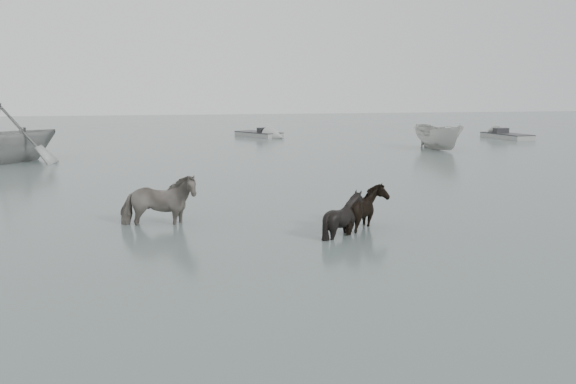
% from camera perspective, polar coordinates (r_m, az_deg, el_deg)
% --- Properties ---
extents(ground, '(140.00, 140.00, 0.00)m').
position_cam_1_polar(ground, '(14.22, 2.73, -4.35)').
color(ground, '#52615D').
rests_on(ground, ground).
extents(pony_pinto, '(2.18, 1.17, 1.77)m').
position_cam_1_polar(pony_pinto, '(15.39, -13.09, -0.10)').
color(pony_pinto, black).
rests_on(pony_pinto, ground).
extents(pony_dark, '(1.60, 1.73, 1.45)m').
position_cam_1_polar(pony_dark, '(14.73, 8.15, -1.04)').
color(pony_dark, black).
rests_on(pony_dark, ground).
extents(pony_black, '(1.42, 1.28, 1.45)m').
position_cam_1_polar(pony_black, '(14.12, 5.68, -1.46)').
color(pony_black, black).
rests_on(pony_black, ground).
extents(rowboat_trail, '(7.59, 7.74, 3.09)m').
position_cam_1_polar(rowboat_trail, '(31.54, -26.46, 5.55)').
color(rowboat_trail, '#949694').
rests_on(rowboat_trail, ground).
extents(boat_small, '(2.04, 4.59, 1.73)m').
position_cam_1_polar(boat_small, '(35.45, 15.04, 5.58)').
color(boat_small, '#B8B8B3').
rests_on(boat_small, ground).
extents(skiff_port, '(2.20, 5.88, 0.75)m').
position_cam_1_polar(skiff_port, '(45.02, 21.36, 5.55)').
color(skiff_port, gray).
rests_on(skiff_port, ground).
extents(skiff_mid, '(4.23, 5.64, 0.75)m').
position_cam_1_polar(skiff_mid, '(43.66, -2.99, 6.12)').
color(skiff_mid, gray).
rests_on(skiff_mid, ground).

